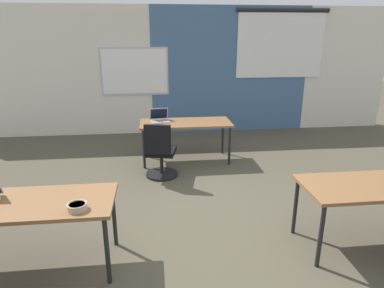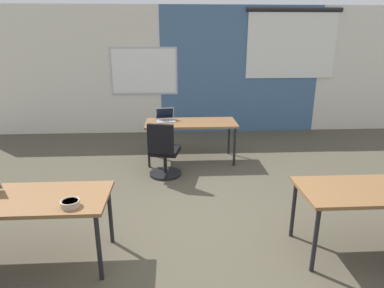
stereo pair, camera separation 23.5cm
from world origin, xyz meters
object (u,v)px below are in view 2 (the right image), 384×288
laptop_far_left (166,118)px  chair_far_left (164,155)px  desk_near_right (378,194)px  desk_far_center (191,125)px  snack_bowl (70,203)px  desk_near_left (24,203)px

laptop_far_left → chair_far_left: laptop_far_left is taller
desk_near_right → chair_far_left: bearing=136.9°
desk_far_center → snack_bowl: snack_bowl is taller
desk_near_left → snack_bowl: size_ratio=9.01×
desk_far_center → chair_far_left: bearing=-123.2°
desk_near_left → snack_bowl: snack_bowl is taller
desk_near_right → desk_far_center: (-1.75, 2.80, 0.00)m
desk_near_right → desk_far_center: size_ratio=1.00×
desk_near_left → desk_far_center: 3.30m
desk_far_center → desk_near_left: bearing=-122.0°
desk_near_right → laptop_far_left: bearing=127.2°
desk_far_center → chair_far_left: (-0.47, -0.72, -0.28)m
laptop_far_left → chair_far_left: size_ratio=0.40×
desk_near_right → snack_bowl: (-3.00, -0.20, 0.10)m
desk_near_right → snack_bowl: bearing=-176.2°
chair_far_left → desk_near_right: bearing=149.4°
laptop_far_left → chair_far_left: (-0.02, -0.81, -0.39)m
chair_far_left → laptop_far_left: bearing=-78.9°
laptop_far_left → snack_bowl: (-0.80, -3.09, -0.01)m
desk_near_right → desk_far_center: bearing=122.0°
chair_far_left → desk_near_left: bearing=71.0°
snack_bowl → desk_near_right: bearing=3.8°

